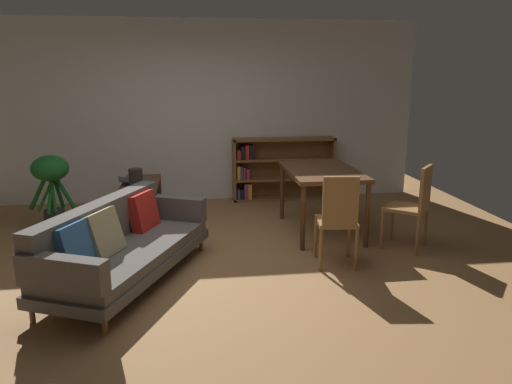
{
  "coord_description": "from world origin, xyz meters",
  "views": [
    {
      "loc": [
        -0.07,
        -4.84,
        1.92
      ],
      "look_at": [
        0.61,
        0.22,
        0.68
      ],
      "focal_mm": 34.39,
      "sensor_mm": 36.0,
      "label": 1
    }
  ],
  "objects_px": {
    "fabric_couch": "(120,243)",
    "potted_floor_plant": "(51,179)",
    "dining_chair_near": "(413,203)",
    "media_console": "(141,204)",
    "dining_table": "(322,176)",
    "open_laptop": "(138,181)",
    "desk_speaker": "(136,180)",
    "bookshelf": "(278,169)",
    "dining_chair_far": "(338,217)"
  },
  "relations": [
    {
      "from": "potted_floor_plant",
      "to": "dining_table",
      "type": "distance_m",
      "value": 3.38
    },
    {
      "from": "fabric_couch",
      "to": "potted_floor_plant",
      "type": "distance_m",
      "value": 2.11
    },
    {
      "from": "potted_floor_plant",
      "to": "dining_table",
      "type": "relative_size",
      "value": 0.7
    },
    {
      "from": "open_laptop",
      "to": "desk_speaker",
      "type": "height_order",
      "value": "desk_speaker"
    },
    {
      "from": "dining_table",
      "to": "dining_chair_far",
      "type": "xyz_separation_m",
      "value": [
        -0.13,
        -1.13,
        -0.18
      ]
    },
    {
      "from": "desk_speaker",
      "to": "potted_floor_plant",
      "type": "height_order",
      "value": "potted_floor_plant"
    },
    {
      "from": "dining_chair_near",
      "to": "desk_speaker",
      "type": "bearing_deg",
      "value": 161.86
    },
    {
      "from": "open_laptop",
      "to": "potted_floor_plant",
      "type": "height_order",
      "value": "potted_floor_plant"
    },
    {
      "from": "desk_speaker",
      "to": "fabric_couch",
      "type": "bearing_deg",
      "value": -90.65
    },
    {
      "from": "open_laptop",
      "to": "fabric_couch",
      "type": "bearing_deg",
      "value": -89.66
    },
    {
      "from": "dining_table",
      "to": "bookshelf",
      "type": "bearing_deg",
      "value": 97.84
    },
    {
      "from": "dining_table",
      "to": "dining_chair_near",
      "type": "xyz_separation_m",
      "value": [
        0.85,
        -0.72,
        -0.18
      ]
    },
    {
      "from": "dining_chair_far",
      "to": "potted_floor_plant",
      "type": "bearing_deg",
      "value": 150.94
    },
    {
      "from": "fabric_couch",
      "to": "dining_table",
      "type": "relative_size",
      "value": 1.64
    },
    {
      "from": "media_console",
      "to": "bookshelf",
      "type": "height_order",
      "value": "bookshelf"
    },
    {
      "from": "dining_chair_near",
      "to": "bookshelf",
      "type": "relative_size",
      "value": 0.6
    },
    {
      "from": "open_laptop",
      "to": "dining_chair_near",
      "type": "height_order",
      "value": "dining_chair_near"
    },
    {
      "from": "fabric_couch",
      "to": "open_laptop",
      "type": "distance_m",
      "value": 1.9
    },
    {
      "from": "desk_speaker",
      "to": "potted_floor_plant",
      "type": "bearing_deg",
      "value": 162.05
    },
    {
      "from": "open_laptop",
      "to": "desk_speaker",
      "type": "xyz_separation_m",
      "value": [
        0.03,
        -0.43,
        0.11
      ]
    },
    {
      "from": "dining_table",
      "to": "desk_speaker",
      "type": "bearing_deg",
      "value": 172.6
    },
    {
      "from": "potted_floor_plant",
      "to": "dining_chair_near",
      "type": "distance_m",
      "value": 4.38
    },
    {
      "from": "dining_table",
      "to": "dining_chair_near",
      "type": "height_order",
      "value": "dining_chair_near"
    },
    {
      "from": "bookshelf",
      "to": "dining_table",
      "type": "bearing_deg",
      "value": -82.16
    },
    {
      "from": "fabric_couch",
      "to": "desk_speaker",
      "type": "distance_m",
      "value": 1.49
    },
    {
      "from": "media_console",
      "to": "open_laptop",
      "type": "height_order",
      "value": "open_laptop"
    },
    {
      "from": "open_laptop",
      "to": "dining_table",
      "type": "bearing_deg",
      "value": -17.7
    },
    {
      "from": "desk_speaker",
      "to": "dining_chair_far",
      "type": "bearing_deg",
      "value": -34.01
    },
    {
      "from": "fabric_couch",
      "to": "dining_table",
      "type": "distance_m",
      "value": 2.56
    },
    {
      "from": "desk_speaker",
      "to": "dining_table",
      "type": "xyz_separation_m",
      "value": [
        2.24,
        -0.29,
        0.04
      ]
    },
    {
      "from": "fabric_couch",
      "to": "media_console",
      "type": "distance_m",
      "value": 1.79
    },
    {
      "from": "fabric_couch",
      "to": "dining_table",
      "type": "height_order",
      "value": "dining_table"
    },
    {
      "from": "potted_floor_plant",
      "to": "dining_chair_near",
      "type": "height_order",
      "value": "dining_chair_near"
    },
    {
      "from": "bookshelf",
      "to": "dining_chair_far",
      "type": "bearing_deg",
      "value": -87.96
    },
    {
      "from": "fabric_couch",
      "to": "dining_chair_far",
      "type": "distance_m",
      "value": 2.13
    },
    {
      "from": "media_console",
      "to": "dining_chair_far",
      "type": "bearing_deg",
      "value": -39.82
    },
    {
      "from": "open_laptop",
      "to": "desk_speaker",
      "type": "distance_m",
      "value": 0.45
    },
    {
      "from": "fabric_couch",
      "to": "potted_floor_plant",
      "type": "xyz_separation_m",
      "value": [
        -1.06,
        1.81,
        0.27
      ]
    },
    {
      "from": "desk_speaker",
      "to": "dining_chair_far",
      "type": "distance_m",
      "value": 2.54
    },
    {
      "from": "potted_floor_plant",
      "to": "desk_speaker",
      "type": "bearing_deg",
      "value": -17.95
    },
    {
      "from": "desk_speaker",
      "to": "dining_table",
      "type": "distance_m",
      "value": 2.26
    },
    {
      "from": "bookshelf",
      "to": "dining_chair_near",
      "type": "bearing_deg",
      "value": -65.99
    },
    {
      "from": "media_console",
      "to": "dining_table",
      "type": "relative_size",
      "value": 0.97
    },
    {
      "from": "open_laptop",
      "to": "potted_floor_plant",
      "type": "distance_m",
      "value": 1.06
    },
    {
      "from": "potted_floor_plant",
      "to": "media_console",
      "type": "bearing_deg",
      "value": -1.06
    },
    {
      "from": "dining_table",
      "to": "bookshelf",
      "type": "height_order",
      "value": "bookshelf"
    },
    {
      "from": "media_console",
      "to": "desk_speaker",
      "type": "bearing_deg",
      "value": -91.05
    },
    {
      "from": "fabric_couch",
      "to": "dining_chair_near",
      "type": "height_order",
      "value": "dining_chair_near"
    },
    {
      "from": "desk_speaker",
      "to": "bookshelf",
      "type": "xyz_separation_m",
      "value": [
        2.0,
        1.42,
        -0.19
      ]
    },
    {
      "from": "fabric_couch",
      "to": "desk_speaker",
      "type": "bearing_deg",
      "value": 89.35
    }
  ]
}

